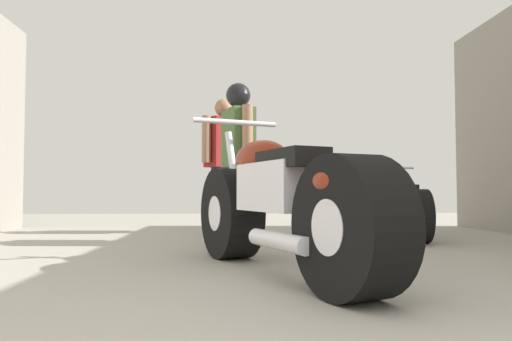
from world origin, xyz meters
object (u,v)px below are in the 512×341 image
(mechanic_in_blue, at_px, (223,157))
(mechanic_with_helmet, at_px, (238,147))
(motorcycle_maroon_cruiser, at_px, (279,204))
(motorcycle_black_naked, at_px, (403,207))

(mechanic_in_blue, distance_m, mechanic_with_helmet, 1.29)
(motorcycle_maroon_cruiser, relative_size, motorcycle_black_naked, 1.25)
(mechanic_with_helmet, bearing_deg, mechanic_in_blue, 97.02)
(mechanic_in_blue, relative_size, mechanic_with_helmet, 1.05)
(mechanic_with_helmet, bearing_deg, motorcycle_black_naked, 13.87)
(mechanic_in_blue, height_order, mechanic_with_helmet, mechanic_in_blue)
(motorcycle_maroon_cruiser, bearing_deg, mechanic_in_blue, 96.66)
(mechanic_with_helmet, bearing_deg, motorcycle_maroon_cruiser, -83.59)
(mechanic_in_blue, bearing_deg, mechanic_with_helmet, -82.98)
(motorcycle_maroon_cruiser, xyz_separation_m, motorcycle_black_naked, (1.66, 2.33, -0.10))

